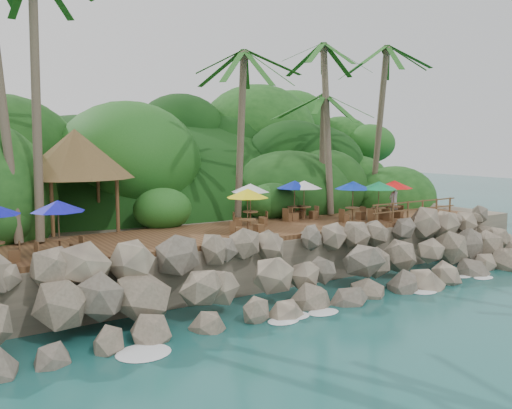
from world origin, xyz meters
TOP-DOWN VIEW (x-y plane):
  - ground at (0.00, 0.00)m, footprint 140.00×140.00m
  - land_base at (0.00, 16.00)m, footprint 32.00×25.20m
  - jungle_hill at (0.00, 23.50)m, footprint 44.80×28.00m
  - seawall at (0.00, 2.00)m, footprint 29.00×4.00m
  - terrace at (0.00, 6.00)m, footprint 26.00×5.00m
  - jungle_foliage at (0.00, 15.00)m, footprint 44.00×16.00m
  - foam_line at (0.00, 0.30)m, footprint 25.20×0.80m
  - palms at (0.73, 8.50)m, footprint 27.07×6.87m
  - palapa at (-7.22, 9.79)m, footprint 5.27×5.27m
  - dining_clusters at (0.43, 5.37)m, footprint 20.69×4.55m
  - railing at (8.25, 3.65)m, footprint 6.10×0.10m
  - waiter at (7.93, 4.83)m, footprint 0.65×0.45m

SIDE VIEW (x-z plane):
  - ground at x=0.00m, z-range 0.00..0.00m
  - jungle_hill at x=0.00m, z-range -7.70..7.70m
  - jungle_foliage at x=0.00m, z-range -6.00..6.00m
  - foam_line at x=0.00m, z-range 0.00..0.06m
  - land_base at x=0.00m, z-range 0.00..2.10m
  - seawall at x=0.00m, z-range 0.00..2.30m
  - terrace at x=0.00m, z-range 2.10..2.30m
  - railing at x=8.25m, z-range 2.41..3.41m
  - waiter at x=7.93m, z-range 2.30..4.02m
  - dining_clusters at x=0.43m, z-range 2.97..4.99m
  - palapa at x=-7.22m, z-range 3.49..8.09m
  - palms at x=0.73m, z-range 5.34..18.08m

